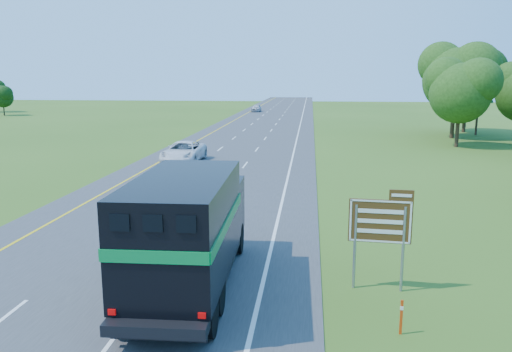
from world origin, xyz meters
The scene contains 7 objects.
road centered at (0.00, 50.00, 0.02)m, with size 15.00×260.00×0.04m, color #38383A.
lane_markings centered at (0.00, 50.00, 0.04)m, with size 11.15×260.00×0.01m.
horse_truck centered at (3.13, 13.94, 2.15)m, with size 3.03×8.99×3.95m.
white_suv centered at (-3.43, 38.81, 0.90)m, with size 2.84×6.17×1.71m, color silver.
far_car centered at (-4.20, 101.79, 0.77)m, with size 1.73×4.30×1.46m, color silver.
exit_sign centered at (9.38, 14.65, 2.24)m, with size 2.03×0.22×3.45m.
delineator centered at (9.61, 11.68, 0.54)m, with size 0.08×0.05×1.01m.
Camera 1 is at (7.01, -1.37, 6.98)m, focal length 35.00 mm.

